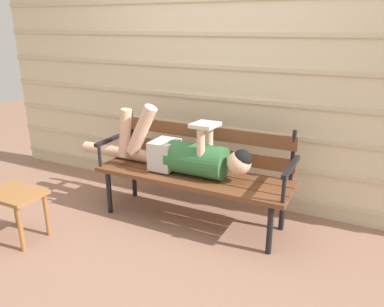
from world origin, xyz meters
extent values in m
plane|color=#936B56|center=(0.00, 0.00, 0.00)|extent=(12.00, 12.00, 0.00)
cube|color=beige|center=(0.00, 0.66, 1.11)|extent=(5.06, 0.06, 2.22)
cube|color=beige|center=(0.00, 0.63, 0.14)|extent=(5.06, 0.02, 0.04)
cube|color=beige|center=(0.00, 0.63, 0.42)|extent=(5.06, 0.02, 0.04)
cube|color=beige|center=(0.00, 0.63, 0.69)|extent=(5.06, 0.02, 0.04)
cube|color=beige|center=(0.00, 0.63, 0.97)|extent=(5.06, 0.02, 0.04)
cube|color=beige|center=(0.00, 0.63, 1.25)|extent=(5.06, 0.02, 0.04)
cube|color=beige|center=(0.00, 0.63, 1.53)|extent=(5.06, 0.02, 0.04)
cube|color=brown|center=(0.00, -0.08, 0.41)|extent=(1.65, 0.15, 0.04)
cube|color=brown|center=(0.00, 0.09, 0.41)|extent=(1.65, 0.15, 0.04)
cube|color=brown|center=(0.00, 0.25, 0.41)|extent=(1.65, 0.15, 0.04)
cube|color=brown|center=(0.00, 0.33, 0.54)|extent=(1.58, 0.05, 0.11)
cube|color=brown|center=(0.00, 0.33, 0.73)|extent=(1.58, 0.05, 0.11)
cylinder|color=black|center=(-0.76, 0.33, 0.64)|extent=(0.03, 0.03, 0.41)
cylinder|color=black|center=(0.76, 0.33, 0.64)|extent=(0.03, 0.03, 0.41)
cylinder|color=black|center=(-0.72, -0.10, 0.20)|extent=(0.04, 0.04, 0.39)
cylinder|color=black|center=(0.72, -0.10, 0.20)|extent=(0.04, 0.04, 0.39)
cylinder|color=black|center=(-0.72, 0.28, 0.20)|extent=(0.04, 0.04, 0.39)
cylinder|color=black|center=(0.72, 0.28, 0.20)|extent=(0.04, 0.04, 0.39)
cube|color=black|center=(-0.80, 0.09, 0.63)|extent=(0.04, 0.47, 0.03)
cylinder|color=black|center=(-0.80, -0.10, 0.53)|extent=(0.03, 0.03, 0.20)
cube|color=black|center=(0.80, 0.09, 0.63)|extent=(0.04, 0.47, 0.03)
cylinder|color=black|center=(0.80, -0.10, 0.53)|extent=(0.03, 0.03, 0.20)
cylinder|color=#33703D|center=(0.04, 0.09, 0.56)|extent=(0.48, 0.27, 0.27)
cube|color=silver|center=(-0.26, 0.09, 0.56)|extent=(0.20, 0.25, 0.24)
sphere|color=beige|center=(0.40, 0.09, 0.59)|extent=(0.19, 0.19, 0.19)
sphere|color=black|center=(0.42, 0.09, 0.63)|extent=(0.16, 0.16, 0.16)
cylinder|color=beige|center=(-0.44, 0.03, 0.77)|extent=(0.31, 0.11, 0.46)
cylinder|color=beige|center=(-0.61, 0.03, 0.72)|extent=(0.15, 0.09, 0.43)
cylinder|color=beige|center=(-0.76, 0.15, 0.49)|extent=(0.84, 0.10, 0.10)
cylinder|color=beige|center=(0.12, 0.01, 0.71)|extent=(0.06, 0.06, 0.28)
cylinder|color=beige|center=(0.12, 0.17, 0.71)|extent=(0.06, 0.06, 0.28)
cube|color=silver|center=(0.12, 0.09, 0.86)|extent=(0.18, 0.25, 0.04)
cube|color=#9E6638|center=(-1.10, -0.76, 0.38)|extent=(0.45, 0.31, 0.03)
cylinder|color=#9E6638|center=(-0.92, -0.88, 0.18)|extent=(0.04, 0.04, 0.36)
cylinder|color=#9E6638|center=(-1.28, -0.63, 0.18)|extent=(0.04, 0.04, 0.36)
cylinder|color=#9E6638|center=(-0.92, -0.63, 0.18)|extent=(0.04, 0.04, 0.36)
camera|label=1|loc=(1.28, -2.49, 1.60)|focal=35.12mm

